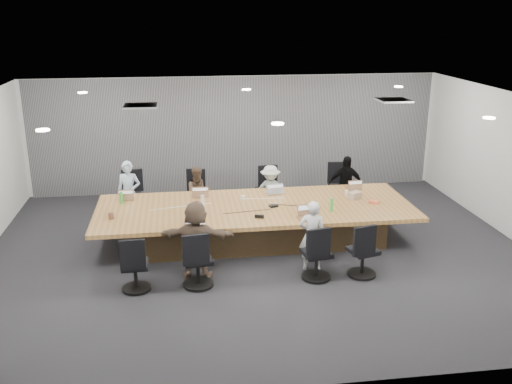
{
  "coord_description": "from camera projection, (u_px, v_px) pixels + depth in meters",
  "views": [
    {
      "loc": [
        -1.41,
        -9.65,
        4.32
      ],
      "look_at": [
        0.0,
        0.4,
        1.05
      ],
      "focal_mm": 40.0,
      "sensor_mm": 36.0,
      "label": 1
    }
  ],
  "objects": [
    {
      "name": "chair_3",
      "position": [
        340.0,
        190.0,
        12.84
      ],
      "size": [
        0.62,
        0.62,
        0.84
      ],
      "primitive_type": null,
      "rotation": [
        0.0,
        0.0,
        3.03
      ],
      "color": "black",
      "rests_on": "ground"
    },
    {
      "name": "bottle_green_left",
      "position": [
        121.0,
        198.0,
        10.95
      ],
      "size": [
        0.07,
        0.07,
        0.23
      ],
      "primitive_type": "cylinder",
      "rotation": [
        0.0,
        0.0,
        -0.17
      ],
      "color": "green",
      "rests_on": "conference_table"
    },
    {
      "name": "chair_5",
      "position": [
        198.0,
        264.0,
        9.2
      ],
      "size": [
        0.59,
        0.59,
        0.78
      ],
      "primitive_type": null,
      "rotation": [
        0.0,
        0.0,
        0.13
      ],
      "color": "black",
      "rests_on": "ground"
    },
    {
      "name": "stapler",
      "position": [
        259.0,
        216.0,
        10.21
      ],
      "size": [
        0.17,
        0.09,
        0.06
      ],
      "primitive_type": "cube",
      "rotation": [
        0.0,
        0.0,
        -0.27
      ],
      "color": "black",
      "rests_on": "conference_table"
    },
    {
      "name": "conference_table",
      "position": [
        255.0,
        222.0,
        10.95
      ],
      "size": [
        6.0,
        2.2,
        0.74
      ],
      "color": "#4A361F",
      "rests_on": "ground"
    },
    {
      "name": "laptop_2",
      "position": [
        275.0,
        192.0,
        11.67
      ],
      "size": [
        0.38,
        0.29,
        0.02
      ],
      "primitive_type": "cube",
      "rotation": [
        0.0,
        0.0,
        3.27
      ],
      "color": "#B2B2B7",
      "rests_on": "conference_table"
    },
    {
      "name": "person_0",
      "position": [
        129.0,
        193.0,
        11.82
      ],
      "size": [
        0.54,
        0.41,
        1.35
      ],
      "primitive_type": "imported",
      "rotation": [
        0.0,
        0.0,
        6.1
      ],
      "color": "#9CB4C4",
      "rests_on": "ground"
    },
    {
      "name": "wall_front",
      "position": [
        310.0,
        281.0,
        6.41
      ],
      "size": [
        10.0,
        0.0,
        2.8
      ],
      "primitive_type": "cube",
      "rotation": [
        -1.57,
        0.0,
        0.0
      ],
      "color": "beige",
      "rests_on": "ground"
    },
    {
      "name": "person_3",
      "position": [
        345.0,
        185.0,
        12.44
      ],
      "size": [
        0.8,
        0.43,
        1.3
      ],
      "primitive_type": "imported",
      "rotation": [
        0.0,
        0.0,
        6.13
      ],
      "color": "black",
      "rests_on": "ground"
    },
    {
      "name": "mug_brown",
      "position": [
        111.0,
        216.0,
        10.17
      ],
      "size": [
        0.12,
        0.12,
        0.12
      ],
      "primitive_type": "cylinder",
      "rotation": [
        0.0,
        0.0,
        -0.27
      ],
      "color": "brown",
      "rests_on": "conference_table"
    },
    {
      "name": "chair_7",
      "position": [
        363.0,
        255.0,
        9.57
      ],
      "size": [
        0.63,
        0.63,
        0.76
      ],
      "primitive_type": null,
      "rotation": [
        0.0,
        0.0,
        0.27
      ],
      "color": "black",
      "rests_on": "ground"
    },
    {
      "name": "wall_back",
      "position": [
        236.0,
        134.0,
        13.95
      ],
      "size": [
        10.0,
        0.0,
        2.8
      ],
      "primitive_type": "cube",
      "rotation": [
        1.57,
        0.0,
        0.0
      ],
      "color": "beige",
      "rests_on": "ground"
    },
    {
      "name": "chair_0",
      "position": [
        131.0,
        199.0,
        12.22
      ],
      "size": [
        0.66,
        0.66,
        0.84
      ],
      "primitive_type": null,
      "rotation": [
        0.0,
        0.0,
        3.31
      ],
      "color": "black",
      "rests_on": "ground"
    },
    {
      "name": "ceiling",
      "position": [
        259.0,
        102.0,
        9.75
      ],
      "size": [
        10.0,
        8.0,
        0.0
      ],
      "primitive_type": "cube",
      "color": "white",
      "rests_on": "wall_back"
    },
    {
      "name": "chair_4",
      "position": [
        135.0,
        269.0,
        9.08
      ],
      "size": [
        0.5,
        0.5,
        0.73
      ],
      "primitive_type": null,
      "rotation": [
        0.0,
        0.0,
        0.03
      ],
      "color": "black",
      "rests_on": "ground"
    },
    {
      "name": "floor",
      "position": [
        259.0,
        252.0,
        10.61
      ],
      "size": [
        10.0,
        8.0,
        0.0
      ],
      "primitive_type": "cube",
      "color": "#232327",
      "rests_on": "ground"
    },
    {
      "name": "mic_right",
      "position": [
        273.0,
        206.0,
        10.8
      ],
      "size": [
        0.19,
        0.15,
        0.03
      ],
      "primitive_type": "cube",
      "rotation": [
        0.0,
        0.0,
        0.33
      ],
      "color": "black",
      "rests_on": "conference_table"
    },
    {
      "name": "chair_2",
      "position": [
        268.0,
        194.0,
        12.62
      ],
      "size": [
        0.62,
        0.62,
        0.81
      ],
      "primitive_type": null,
      "rotation": [
        0.0,
        0.0,
        3.28
      ],
      "color": "black",
      "rests_on": "ground"
    },
    {
      "name": "laptop_5",
      "position": [
        195.0,
        223.0,
        9.94
      ],
      "size": [
        0.35,
        0.26,
        0.02
      ],
      "primitive_type": "cube",
      "rotation": [
        0.0,
        0.0,
        0.11
      ],
      "color": "#B2B2B7",
      "rests_on": "conference_table"
    },
    {
      "name": "laptop_0",
      "position": [
        127.0,
        198.0,
        11.28
      ],
      "size": [
        0.3,
        0.21,
        0.02
      ],
      "primitive_type": "cube",
      "rotation": [
        0.0,
        0.0,
        3.11
      ],
      "color": "#8C6647",
      "rests_on": "conference_table"
    },
    {
      "name": "person_2",
      "position": [
        270.0,
        191.0,
        12.24
      ],
      "size": [
        0.82,
        0.59,
        1.15
      ],
      "primitive_type": "imported",
      "rotation": [
        0.0,
        0.0,
        6.05
      ],
      "color": "#A0AA9F",
      "rests_on": "ground"
    },
    {
      "name": "chair_1",
      "position": [
        199.0,
        198.0,
        12.43
      ],
      "size": [
        0.59,
        0.59,
        0.77
      ],
      "primitive_type": null,
      "rotation": [
        0.0,
        0.0,
        2.98
      ],
      "color": "black",
      "rests_on": "ground"
    },
    {
      "name": "laptop_6",
      "position": [
        305.0,
        218.0,
        10.2
      ],
      "size": [
        0.31,
        0.24,
        0.02
      ],
      "primitive_type": "cube",
      "rotation": [
        0.0,
        0.0,
        0.15
      ],
      "color": "#8C6647",
      "rests_on": "conference_table"
    },
    {
      "name": "laptop_3",
      "position": [
        353.0,
        188.0,
        11.89
      ],
      "size": [
        0.31,
        0.22,
        0.02
      ],
      "primitive_type": "cube",
      "rotation": [
        0.0,
        0.0,
        3.19
      ],
      "color": "#8C6647",
      "rests_on": "conference_table"
    },
    {
      "name": "curtain",
      "position": [
        236.0,
        134.0,
        13.87
      ],
      "size": [
        9.8,
        0.04,
        2.8
      ],
      "primitive_type": "cube",
      "color": "slate",
      "rests_on": "ground"
    },
    {
      "name": "person_6",
      "position": [
        312.0,
        236.0,
        9.72
      ],
      "size": [
        0.52,
        0.41,
        1.26
      ],
      "primitive_type": "imported",
      "rotation": [
        0.0,
        0.0,
        2.88
      ],
      "color": "silver",
      "rests_on": "ground"
    },
    {
      "name": "canvas_bag",
      "position": [
        355.0,
        195.0,
        11.25
      ],
      "size": [
        0.3,
        0.27,
        0.14
      ],
      "primitive_type": "cube",
      "rotation": [
        0.0,
        0.0,
        0.56
      ],
      "color": "tan",
      "rests_on": "conference_table"
    },
    {
      "name": "snack_packet",
      "position": [
        374.0,
        202.0,
        11.01
      ],
      "size": [
        0.23,
        0.21,
        0.04
      ],
      "primitive_type": "cube",
      "rotation": [
        0.0,
        0.0,
        -0.52
      ],
      "color": "#DC5A35",
      "rests_on": "conference_table"
    },
    {
      "name": "person_5",
      "position": [
        196.0,
        240.0,
        9.44
      ],
      "size": [
        1.3,
        0.63,
        1.34
      ],
      "primitive_type": "imported",
      "rotation": [
        0.0,
        0.0,
        2.95
      ],
      "color": "brown",
      "rests_on": "ground"
    },
    {
      "name": "chair_6",
      "position": [
        317.0,
        258.0,
        9.46
      ],
      "size": [
        0.59,
        0.59,
        0.76
      ],
      "primitive_type": null,
      "rotation": [
        0.0,
        0.0,
        0.16
      ],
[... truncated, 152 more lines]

